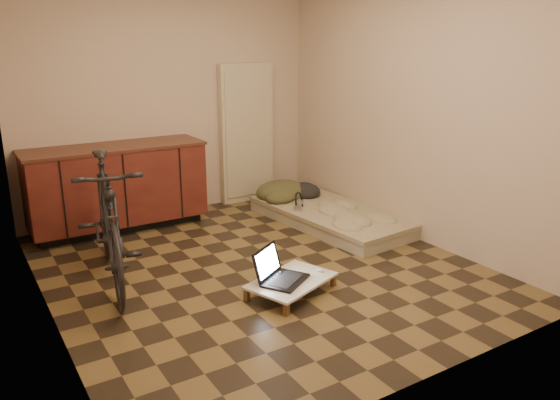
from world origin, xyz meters
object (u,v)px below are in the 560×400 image
lap_desk (291,281)px  futon (332,216)px  bicycle (108,215)px  laptop (279,274)px

lap_desk → futon: bearing=22.6°
bicycle → lap_desk: bicycle is taller
futon → lap_desk: size_ratio=2.44×
bicycle → futon: bicycle is taller
bicycle → futon: size_ratio=0.92×
futon → laptop: 1.85m
laptop → bicycle: bearing=107.0°
bicycle → lap_desk: (1.16, -0.98, -0.49)m
bicycle → laptop: size_ratio=3.69×
bicycle → laptop: 1.49m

